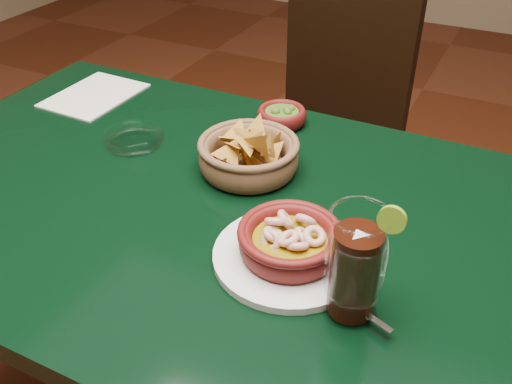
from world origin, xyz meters
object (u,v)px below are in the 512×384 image
at_px(dining_table, 194,237).
at_px(dining_chair, 319,137).
at_px(cola_drink, 355,266).
at_px(shrimp_plate, 290,244).
at_px(chip_basket, 249,155).

relative_size(dining_table, dining_chair, 1.30).
bearing_deg(cola_drink, dining_chair, 112.86).
xyz_separation_m(dining_table, shrimp_plate, (0.23, -0.08, 0.13)).
distance_m(dining_table, cola_drink, 0.41).
bearing_deg(chip_basket, dining_chair, 96.88).
height_order(shrimp_plate, chip_basket, chip_basket).
xyz_separation_m(dining_table, chip_basket, (0.06, 0.11, 0.13)).
distance_m(shrimp_plate, chip_basket, 0.26).
relative_size(dining_table, cola_drink, 6.40).
height_order(dining_chair, shrimp_plate, dining_chair).
distance_m(dining_chair, shrimp_plate, 0.87).
bearing_deg(shrimp_plate, dining_chair, 106.99).
bearing_deg(shrimp_plate, cola_drink, -27.08).
xyz_separation_m(dining_chair, shrimp_plate, (0.24, -0.79, 0.27)).
xyz_separation_m(shrimp_plate, cola_drink, (0.12, -0.06, 0.05)).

